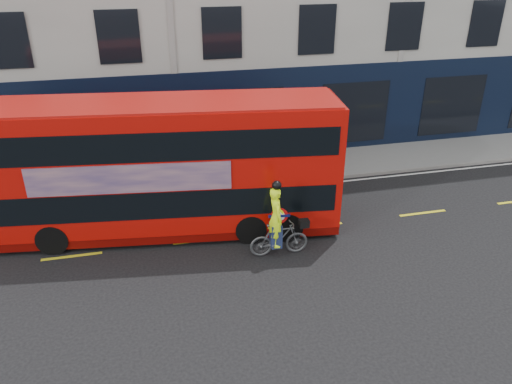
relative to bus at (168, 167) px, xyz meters
name	(u,v)px	position (x,y,z in m)	size (l,w,h in m)	color
ground	(208,266)	(0.80, -2.48, -2.26)	(120.00, 120.00, 0.00)	black
pavement	(184,177)	(0.80, 4.02, -2.20)	(60.00, 3.00, 0.12)	slate
kerb	(188,193)	(0.80, 2.52, -2.20)	(60.00, 0.12, 0.13)	slate
road_edge_line	(189,197)	(0.80, 2.22, -2.26)	(58.00, 0.10, 0.01)	silver
lane_dashes	(201,240)	(0.80, -0.98, -2.26)	(58.00, 0.12, 0.01)	gold
bus	(168,167)	(0.00, 0.00, 0.00)	(11.17, 3.88, 4.41)	#B50C07
cyclist	(278,231)	(3.01, -2.34, -1.41)	(1.85, 0.71, 2.52)	#4D5052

